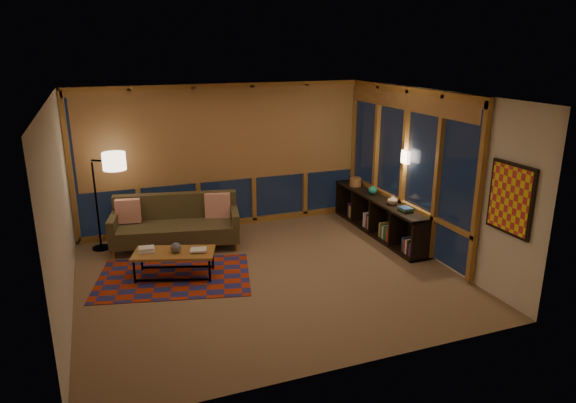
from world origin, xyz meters
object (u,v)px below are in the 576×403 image
object	(u,v)px
floor_lamp	(96,201)
bookshelf	(378,216)
sofa	(176,223)
coffee_table	(175,264)

from	to	relation	value
floor_lamp	bookshelf	size ratio (longest dim) A/B	0.62
sofa	bookshelf	xyz separation A→B (m)	(3.59, -0.65, -0.09)
coffee_table	bookshelf	xyz separation A→B (m)	(3.80, 0.52, 0.15)
coffee_table	floor_lamp	world-z (taller)	floor_lamp
coffee_table	floor_lamp	bearing A→B (deg)	141.21
coffee_table	bookshelf	distance (m)	3.84
coffee_table	bookshelf	bearing A→B (deg)	26.16
bookshelf	floor_lamp	bearing A→B (deg)	167.70
coffee_table	floor_lamp	distance (m)	1.98
bookshelf	sofa	bearing A→B (deg)	169.72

